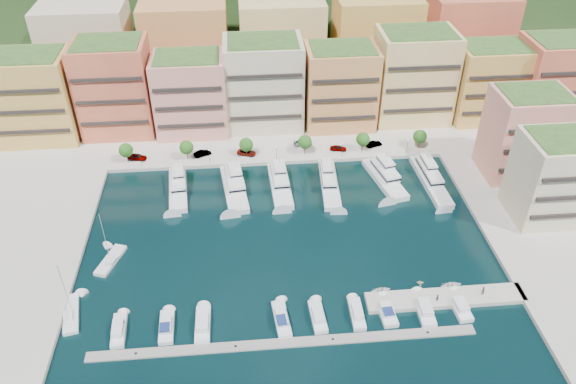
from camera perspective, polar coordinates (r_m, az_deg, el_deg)
name	(u,v)px	position (r m, az deg, el deg)	size (l,w,h in m)	color
ground	(286,237)	(128.29, -0.16, -4.59)	(400.00, 400.00, 0.00)	black
north_quay	(269,110)	(179.76, -1.90, 8.36)	(220.00, 64.00, 2.00)	#9E998E
east_quay	(564,244)	(140.90, 26.26, -4.76)	(34.00, 76.00, 2.00)	#9E998E
hillside	(262,51)	(223.32, -2.70, 14.08)	(240.00, 40.00, 58.00)	#183314
south_pontoon	(284,344)	(107.27, -0.36, -15.16)	(72.00, 2.20, 0.35)	gray
finger_pier	(445,300)	(118.67, 15.66, -10.49)	(32.00, 5.00, 2.00)	#9E998E
apartment_0	(34,97)	(172.76, -24.41, 8.77)	(22.00, 16.50, 24.80)	gold
apartment_1	(115,88)	(168.06, -17.16, 10.11)	(20.00, 16.50, 26.80)	#D16C45
apartment_2	(190,94)	(163.95, -9.88, 9.77)	(20.00, 15.50, 22.80)	tan
apartment_3	(264,83)	(164.57, -2.48, 10.97)	(22.00, 16.50, 25.80)	beige
apartment_4	(340,87)	(165.52, 5.32, 10.61)	(20.00, 15.50, 23.80)	#C37649
apartment_5	(414,76)	(171.78, 12.63, 11.43)	(22.00, 16.50, 26.80)	#E4CE78
apartment_6	(487,82)	(178.60, 19.60, 10.45)	(20.00, 15.50, 22.80)	gold
apartment_7	(557,79)	(185.66, 25.63, 10.27)	(22.00, 16.50, 24.80)	#D16C45
apartment_east_a	(524,134)	(153.96, 22.89, 5.47)	(18.00, 14.50, 22.80)	tan
apartment_east_b	(557,177)	(141.29, 25.69, 1.34)	(18.00, 14.50, 20.80)	beige
backblock_0	(89,53)	(189.62, -19.54, 13.17)	(26.00, 18.00, 30.00)	beige
backblock_1	(187,50)	(184.55, -10.25, 14.05)	(26.00, 18.00, 30.00)	#C37649
backblock_2	(282,46)	(184.28, -0.64, 14.57)	(26.00, 18.00, 30.00)	#E4CE78
backblock_3	(375,43)	(188.84, 8.78, 14.71)	(26.00, 18.00, 30.00)	gold
backblock_4	(465,40)	(197.89, 17.55, 14.50)	(26.00, 18.00, 30.00)	#D16C45
tree_0	(126,150)	(155.67, -16.15, 4.10)	(3.80, 3.80, 5.65)	#473323
tree_1	(186,147)	(153.22, -10.28, 4.48)	(3.80, 3.80, 5.65)	#473323
tree_2	(246,145)	(152.42, -4.27, 4.82)	(3.80, 3.80, 5.65)	#473323
tree_3	(305,142)	(153.29, 1.73, 5.11)	(3.80, 3.80, 5.65)	#473323
tree_4	(363,139)	(155.81, 7.61, 5.34)	(3.80, 3.80, 5.65)	#473323
tree_5	(420,137)	(159.90, 13.25, 5.51)	(3.80, 3.80, 5.65)	#473323
lamppost_0	(141,157)	(153.45, -14.75, 3.45)	(0.30, 0.30, 4.20)	black
lamppost_1	(209,154)	(151.25, -8.03, 3.86)	(0.30, 0.30, 4.20)	black
lamppost_2	(276,151)	(151.17, -1.19, 4.23)	(0.30, 0.30, 4.20)	black
lamppost_3	(342,147)	(153.22, 5.56, 4.53)	(0.30, 0.30, 4.20)	black
lamppost_4	(407,144)	(157.32, 12.04, 4.75)	(0.30, 0.30, 4.20)	black
yacht_1	(178,187)	(144.59, -11.11, 0.51)	(5.85, 18.73, 7.30)	silver
yacht_2	(234,185)	(142.92, -5.50, 0.69)	(7.33, 20.54, 7.30)	silver
yacht_3	(280,182)	(143.41, -0.85, 1.01)	(5.42, 19.51, 7.30)	silver
yacht_4	(329,182)	(144.12, 4.18, 1.05)	(5.45, 21.18, 7.30)	silver
yacht_5	(384,176)	(147.77, 9.75, 1.61)	(8.60, 19.31, 7.30)	silver
yacht_6	(430,178)	(149.60, 14.21, 1.42)	(5.25, 22.78, 7.30)	silver
cruiser_0	(119,331)	(113.08, -16.81, -13.32)	(2.98, 8.16, 2.55)	silver
cruiser_1	(167,327)	(111.39, -12.24, -13.27)	(2.95, 7.97, 2.66)	silver
cruiser_2	(203,325)	(110.60, -8.64, -13.19)	(2.84, 8.83, 2.55)	silver
cruiser_4	(282,319)	(110.27, -0.66, -12.80)	(3.43, 9.14, 2.66)	silver
cruiser_5	(318,317)	(110.86, 3.05, -12.54)	(3.02, 8.11, 2.55)	silver
cruiser_6	(357,314)	(111.96, 7.01, -12.20)	(2.55, 7.95, 2.55)	silver
cruiser_7	(386,312)	(113.12, 9.97, -11.91)	(3.30, 7.57, 2.66)	silver
cruiser_8	(424,309)	(115.08, 13.66, -11.51)	(3.04, 8.78, 2.55)	silver
cruiser_9	(460,307)	(117.35, 17.05, -11.09)	(3.24, 7.71, 2.55)	silver
sailboat_1	(111,261)	(127.84, -17.57, -6.68)	(5.89, 9.97, 13.20)	silver
sailboat_0	(71,314)	(119.13, -21.17, -11.52)	(4.75, 10.60, 13.20)	silver
tender_2	(452,286)	(121.11, 16.30, -9.17)	(3.13, 4.38, 0.91)	silver
tender_1	(420,282)	(120.34, 13.27, -8.92)	(1.34, 1.55, 0.82)	beige
tender_0	(381,291)	(116.98, 9.46, -9.91)	(2.85, 3.99, 0.83)	silver
car_0	(137,157)	(157.57, -15.08, 3.47)	(2.03, 5.05, 1.72)	gray
car_1	(203,153)	(155.61, -8.68, 3.91)	(1.66, 4.76, 1.57)	gray
car_2	(247,152)	(154.74, -4.23, 4.03)	(2.40, 5.20, 1.44)	gray
car_3	(303,143)	(158.61, 1.52, 5.01)	(2.11, 5.20, 1.51)	gray
car_4	(338,148)	(156.81, 5.12, 4.47)	(1.82, 4.52, 1.54)	gray
car_5	(374,144)	(159.86, 8.73, 4.84)	(1.60, 4.59, 1.51)	gray
person_0	(437,298)	(116.02, 14.92, -10.34)	(0.63, 0.41, 1.72)	#212843
person_1	(483,290)	(119.86, 19.16, -9.43)	(0.96, 0.75, 1.97)	brown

